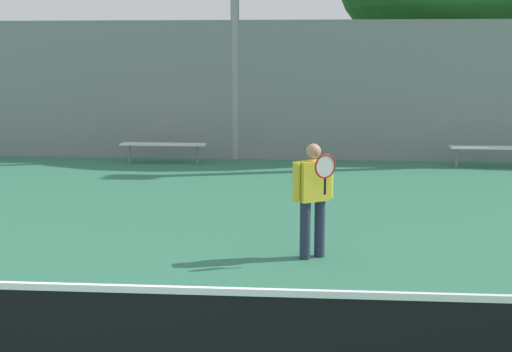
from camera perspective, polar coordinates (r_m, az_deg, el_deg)
name	(u,v)px	position (r m, az deg, el deg)	size (l,w,h in m)	color
tennis_player	(313,194)	(9.33, 4.60, -1.42)	(0.56, 0.53, 1.52)	#282D47
bench_courtside_near	(487,149)	(17.79, 17.97, 2.10)	(1.72, 0.40, 0.49)	white
bench_courtside_far	(163,145)	(17.70, -7.42, 2.47)	(2.11, 0.40, 0.49)	white
back_fence	(247,91)	(18.14, -0.70, 6.85)	(29.24, 0.06, 3.50)	gray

